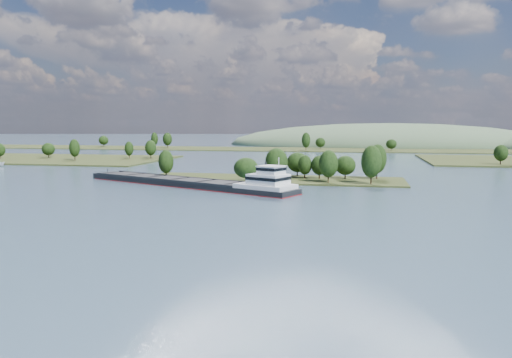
# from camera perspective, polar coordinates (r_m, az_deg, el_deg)

# --- Properties ---
(ground) EXTENTS (1800.00, 1800.00, 0.00)m
(ground) POSITION_cam_1_polar(r_m,az_deg,el_deg) (135.51, -2.35, -2.95)
(ground) COLOR #3A5064
(ground) RESTS_ON ground
(tree_island) EXTENTS (100.00, 33.52, 14.95)m
(tree_island) POSITION_cam_1_polar(r_m,az_deg,el_deg) (190.75, 4.13, 0.99)
(tree_island) COLOR #2C3417
(tree_island) RESTS_ON ground
(back_shoreline) EXTENTS (900.00, 60.00, 15.40)m
(back_shoreline) POSITION_cam_1_polar(r_m,az_deg,el_deg) (410.97, 8.17, 3.38)
(back_shoreline) COLOR #2C3417
(back_shoreline) RESTS_ON ground
(hill_west) EXTENTS (320.00, 160.00, 44.00)m
(hill_west) POSITION_cam_1_polar(r_m,az_deg,el_deg) (510.94, 14.76, 3.74)
(hill_west) COLOR #435B3E
(hill_west) RESTS_ON ground
(cargo_barge) EXTENTS (87.03, 47.32, 12.28)m
(cargo_barge) POSITION_cam_1_polar(r_m,az_deg,el_deg) (173.81, -6.70, -0.40)
(cargo_barge) COLOR black
(cargo_barge) RESTS_ON ground
(motorboat) EXTENTS (6.75, 3.97, 2.45)m
(motorboat) POSITION_cam_1_polar(r_m,az_deg,el_deg) (286.06, -27.20, 1.54)
(motorboat) COLOR silver
(motorboat) RESTS_ON ground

